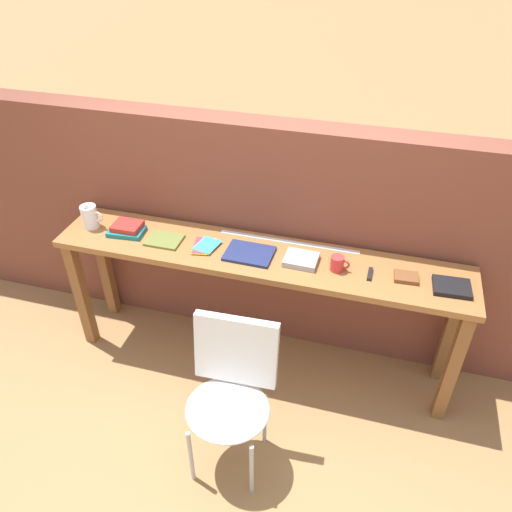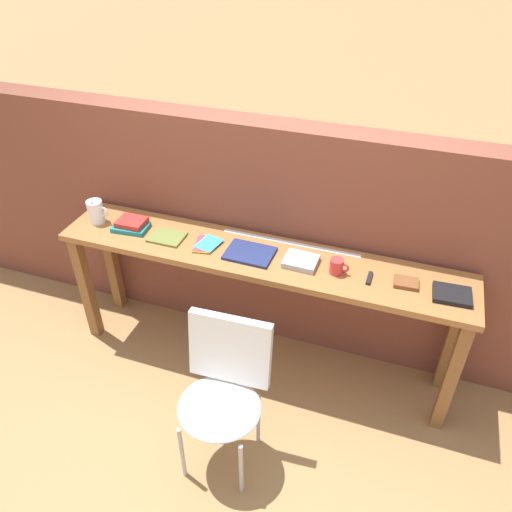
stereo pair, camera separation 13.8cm
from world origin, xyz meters
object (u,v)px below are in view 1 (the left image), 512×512
Objects in this scene: pitcher_white at (90,216)px; leather_journal_brown at (406,277)px; chair_white_moulded at (231,389)px; book_repair_rightmost at (452,287)px; pamphlet_pile_colourful at (205,246)px; book_open_centre at (249,253)px; magazine_cycling at (164,240)px; book_stack_leftmost at (127,229)px; multitool_folded at (370,274)px; mug at (338,263)px.

leather_journal_brown is at bearing -0.14° from pitcher_white.
leather_journal_brown reaches higher than chair_white_moulded.
chair_white_moulded is 4.51× the size of book_repair_rightmost.
pamphlet_pile_colourful is 0.28m from book_open_centre.
book_repair_rightmost reaches higher than book_open_centre.
pitcher_white is at bearing 177.10° from magazine_cycling.
chair_white_moulded is 1.21m from book_stack_leftmost.
leather_journal_brown is (0.80, 0.71, 0.37)m from chair_white_moulded.
magazine_cycling is at bearing 132.76° from chair_white_moulded.
leather_journal_brown is at bearing 0.67° from magazine_cycling.
book_repair_rightmost is (1.68, -0.00, 0.01)m from magazine_cycling.
pamphlet_pile_colourful is 1.18m from leather_journal_brown.
pitcher_white is 1.95m from leather_journal_brown.
multitool_folded is 0.56× the size of book_repair_rightmost.
pitcher_white is 0.91× the size of pamphlet_pile_colourful.
pitcher_white is at bearing -179.96° from book_open_centre.
chair_white_moulded is at bearing -61.53° from pamphlet_pile_colourful.
mug is at bearing 179.78° from leather_journal_brown.
chair_white_moulded is 8.10× the size of mug.
chair_white_moulded is 1.30m from book_repair_rightmost.
mug reaches higher than pamphlet_pile_colourful.
leather_journal_brown is (1.18, 0.01, 0.00)m from pamphlet_pile_colourful.
book_repair_rightmost reaches higher than multitool_folded.
mug is at bearing -0.94° from pitcher_white.
pamphlet_pile_colourful is at bearing -0.99° from pitcher_white.
leather_journal_brown is (0.20, 0.02, 0.00)m from multitool_folded.
pitcher_white is 0.25m from book_stack_leftmost.
book_repair_rightmost is at bearing -0.79° from book_stack_leftmost.
book_stack_leftmost is at bearing 141.53° from chair_white_moulded.
pamphlet_pile_colourful is at bearing 179.65° from book_open_centre.
chair_white_moulded is at bearing -47.36° from magazine_cycling.
book_repair_rightmost is at bearing -0.49° from multitool_folded.
pitcher_white is 1.76m from multitool_folded.
pitcher_white reaches higher than book_stack_leftmost.
pitcher_white is at bearing 179.81° from book_stack_leftmost.
magazine_cycling is (0.51, -0.02, -0.07)m from pitcher_white.
book_repair_rightmost is at bearing -0.58° from pamphlet_pile_colourful.
leather_journal_brown is at bearing 2.19° from book_open_centre.
pitcher_white is 1.05m from book_open_centre.
pitcher_white reaches higher than mug.
pamphlet_pile_colourful is 1.55× the size of leather_journal_brown.
leather_journal_brown reaches higher than pamphlet_pile_colourful.
book_repair_rightmost is at bearing 0.82° from book_open_centre.
pitcher_white is 0.77m from pamphlet_pile_colourful.
magazine_cycling and pamphlet_pile_colourful have the same top height.
pitcher_white is at bearing 176.47° from leather_journal_brown.
mug reaches higher than multitool_folded.
book_open_centre reaches higher than magazine_cycling.
pamphlet_pile_colourful is 0.98m from multitool_folded.
pitcher_white is at bearing 176.35° from book_repair_rightmost.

